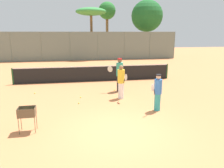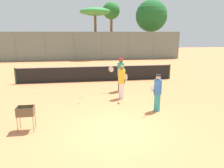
{
  "view_description": "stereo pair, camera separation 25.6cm",
  "coord_description": "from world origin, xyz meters",
  "px_view_note": "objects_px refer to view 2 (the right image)",
  "views": [
    {
      "loc": [
        -1.47,
        -6.72,
        3.28
      ],
      "look_at": [
        0.27,
        2.8,
        1.0
      ],
      "focal_mm": 35.0,
      "sensor_mm": 36.0,
      "label": 1
    },
    {
      "loc": [
        -1.22,
        -6.76,
        3.28
      ],
      "look_at": [
        0.27,
        2.8,
        1.0
      ],
      "focal_mm": 35.0,
      "sensor_mm": 36.0,
      "label": 2
    }
  ],
  "objects_px": {
    "tennis_net": "(97,73)",
    "player_yellow_shirt": "(121,74)",
    "player_white_outfit": "(157,92)",
    "ball_cart": "(26,113)",
    "player_red_cap": "(122,82)"
  },
  "relations": [
    {
      "from": "tennis_net",
      "to": "ball_cart",
      "type": "height_order",
      "value": "tennis_net"
    },
    {
      "from": "player_red_cap",
      "to": "tennis_net",
      "type": "bearing_deg",
      "value": 179.88
    },
    {
      "from": "player_white_outfit",
      "to": "player_yellow_shirt",
      "type": "height_order",
      "value": "player_yellow_shirt"
    },
    {
      "from": "player_white_outfit",
      "to": "player_yellow_shirt",
      "type": "relative_size",
      "value": 0.84
    },
    {
      "from": "tennis_net",
      "to": "player_yellow_shirt",
      "type": "distance_m",
      "value": 3.1
    },
    {
      "from": "player_red_cap",
      "to": "player_yellow_shirt",
      "type": "height_order",
      "value": "player_yellow_shirt"
    },
    {
      "from": "tennis_net",
      "to": "player_red_cap",
      "type": "bearing_deg",
      "value": -77.96
    },
    {
      "from": "player_white_outfit",
      "to": "player_red_cap",
      "type": "bearing_deg",
      "value": -104.1
    },
    {
      "from": "ball_cart",
      "to": "tennis_net",
      "type": "bearing_deg",
      "value": 67.87
    },
    {
      "from": "player_white_outfit",
      "to": "ball_cart",
      "type": "xyz_separation_m",
      "value": [
        -5.08,
        -1.18,
        -0.19
      ]
    },
    {
      "from": "player_red_cap",
      "to": "ball_cart",
      "type": "xyz_separation_m",
      "value": [
        -3.95,
        -3.2,
        -0.24
      ]
    },
    {
      "from": "player_red_cap",
      "to": "player_yellow_shirt",
      "type": "bearing_deg",
      "value": 158.87
    },
    {
      "from": "player_white_outfit",
      "to": "player_red_cap",
      "type": "xyz_separation_m",
      "value": [
        -1.13,
        2.02,
        0.05
      ]
    },
    {
      "from": "player_white_outfit",
      "to": "ball_cart",
      "type": "height_order",
      "value": "player_white_outfit"
    },
    {
      "from": "tennis_net",
      "to": "player_white_outfit",
      "type": "height_order",
      "value": "player_white_outfit"
    }
  ]
}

